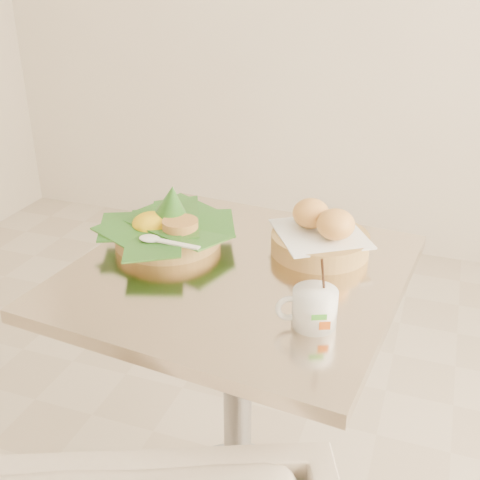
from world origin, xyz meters
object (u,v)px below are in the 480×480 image
(rice_basket, at_px, (167,226))
(bread_basket, at_px, (321,236))
(coffee_mug, at_px, (313,307))
(cafe_table, at_px, (237,351))

(rice_basket, xyz_separation_m, bread_basket, (0.36, 0.07, -0.00))
(bread_basket, relative_size, coffee_mug, 1.83)
(cafe_table, distance_m, coffee_mug, 0.37)
(cafe_table, height_order, bread_basket, bread_basket)
(rice_basket, bearing_deg, cafe_table, -19.68)
(cafe_table, xyz_separation_m, coffee_mug, (0.21, -0.16, 0.26))
(rice_basket, bearing_deg, coffee_mug, -29.33)
(cafe_table, bearing_deg, bread_basket, 43.37)
(bread_basket, height_order, coffee_mug, coffee_mug)
(cafe_table, xyz_separation_m, bread_basket, (0.15, 0.14, 0.26))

